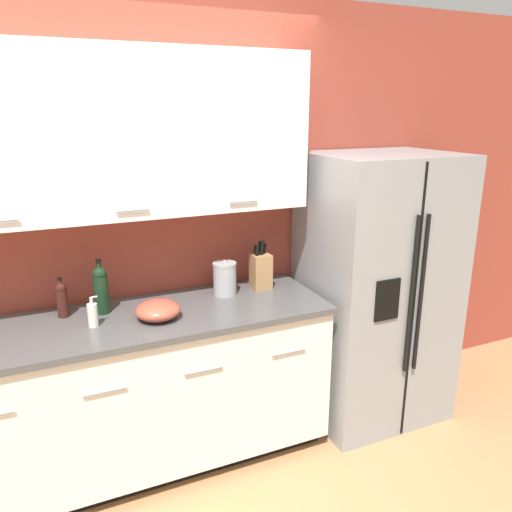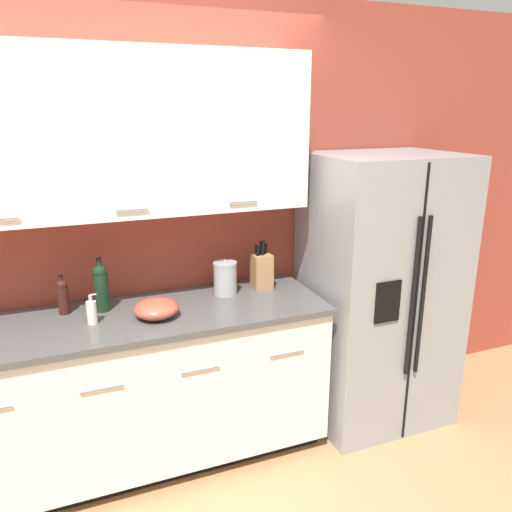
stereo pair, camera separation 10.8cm
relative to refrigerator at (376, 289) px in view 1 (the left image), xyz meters
name	(u,v)px [view 1 (the left image)]	position (x,y,z in m)	size (l,w,h in m)	color
wall_back	(119,206)	(-1.52, 0.33, 0.60)	(10.00, 0.39, 2.60)	#993D2D
counter_unit	(145,391)	(-1.50, 0.05, -0.39)	(2.04, 0.64, 0.92)	black
refrigerator	(376,289)	(0.00, 0.00, 0.00)	(0.87, 0.73, 1.72)	gray
knife_block	(261,270)	(-0.74, 0.17, 0.17)	(0.11, 0.11, 0.31)	#A87A4C
wine_bottle	(101,289)	(-1.67, 0.16, 0.20)	(0.08, 0.08, 0.30)	black
soap_dispenser	(93,315)	(-1.74, 0.01, 0.12)	(0.06, 0.05, 0.16)	silver
oil_bottle	(62,299)	(-1.87, 0.20, 0.16)	(0.06, 0.06, 0.22)	#3D1914
steel_canister	(225,279)	(-0.97, 0.16, 0.16)	(0.14, 0.14, 0.21)	#A3A3A5
mixing_bowl	(158,310)	(-1.42, -0.03, 0.11)	(0.23, 0.23, 0.10)	#B24C38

